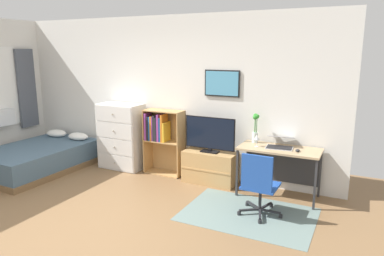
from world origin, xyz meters
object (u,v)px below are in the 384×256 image
at_px(bed, 38,158).
at_px(television, 210,135).
at_px(desk, 280,156).
at_px(computer_mouse, 298,150).
at_px(laptop, 280,143).
at_px(bamboo_vase, 255,128).
at_px(tv_stand, 210,167).
at_px(wine_glass, 257,138).
at_px(office_chair, 259,183).
at_px(dresser, 121,136).
at_px(bookshelf, 161,135).

distance_m(bed, television, 3.19).
height_order(desk, computer_mouse, computer_mouse).
height_order(laptop, bamboo_vase, bamboo_vase).
bearing_deg(television, bamboo_vase, 8.29).
height_order(tv_stand, wine_glass, wine_glass).
height_order(office_chair, wine_glass, wine_glass).
relative_size(dresser, tv_stand, 1.38).
bearing_deg(wine_glass, bookshelf, 173.78).
bearing_deg(bed, bamboo_vase, 14.22).
height_order(bookshelf, computer_mouse, bookshelf).
bearing_deg(bookshelf, bamboo_vase, 1.10).
distance_m(bookshelf, bamboo_vase, 1.69).
bearing_deg(computer_mouse, television, 175.04).
bearing_deg(bed, desk, 11.89).
distance_m(computer_mouse, bamboo_vase, 0.75).
bearing_deg(tv_stand, television, -90.00).
distance_m(tv_stand, wine_glass, 1.02).
height_order(bookshelf, bamboo_vase, bamboo_vase).
height_order(desk, bamboo_vase, bamboo_vase).
bearing_deg(television, bookshelf, 175.76).
bearing_deg(laptop, bed, -174.87).
height_order(bed, bookshelf, bookshelf).
bearing_deg(dresser, desk, 0.29).
bearing_deg(tv_stand, office_chair, -39.26).
xyz_separation_m(dresser, computer_mouse, (3.14, -0.13, 0.16)).
distance_m(bookshelf, tv_stand, 1.05).
bearing_deg(office_chair, bamboo_vase, 111.01).
height_order(bookshelf, desk, bookshelf).
bearing_deg(desk, office_chair, -94.93).
xyz_separation_m(bed, dresser, (1.29, 0.77, 0.37)).
bearing_deg(bamboo_vase, dresser, -177.77).
bearing_deg(office_chair, bookshelf, 156.59).
relative_size(laptop, computer_mouse, 4.26).
distance_m(bed, computer_mouse, 4.51).
relative_size(bookshelf, wine_glass, 6.26).
xyz_separation_m(laptop, computer_mouse, (0.28, -0.14, -0.05)).
distance_m(dresser, computer_mouse, 3.15).
bearing_deg(bamboo_vase, tv_stand, -173.50).
distance_m(tv_stand, office_chair, 1.37).
relative_size(bed, computer_mouse, 19.22).
distance_m(tv_stand, desk, 1.17).
bearing_deg(television, dresser, 179.76).
bearing_deg(computer_mouse, laptop, 153.54).
height_order(bed, computer_mouse, computer_mouse).
distance_m(bookshelf, laptop, 2.07).
bearing_deg(wine_glass, television, 171.43).
distance_m(laptop, bamboo_vase, 0.44).
height_order(tv_stand, office_chair, office_chair).
height_order(dresser, bamboo_vase, bamboo_vase).
distance_m(laptop, computer_mouse, 0.31).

